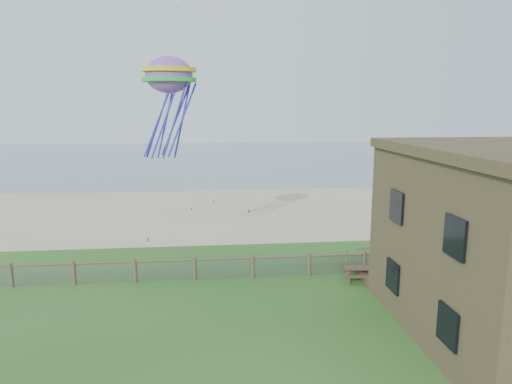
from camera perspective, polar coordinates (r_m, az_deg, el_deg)
ground at (r=18.83m, az=1.42°, el=-17.28°), size 160.00×160.00×0.00m
sand_beach at (r=39.57m, az=-2.62°, el=-2.32°), size 72.00×20.00×0.02m
ocean at (r=83.01m, az=-4.37°, el=4.40°), size 160.00×68.00×0.02m
chainlink_fence at (r=24.07m, az=-0.41°, el=-9.48°), size 36.20×0.20×1.25m
motel_deck at (r=27.66m, az=28.07°, el=-8.73°), size 15.00×2.00×0.50m
picnic_table at (r=24.32m, az=12.85°, el=-10.07°), size 1.73×1.39×0.68m
octopus_kite at (r=27.05m, az=-10.72°, el=10.74°), size 3.70×3.22×6.37m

